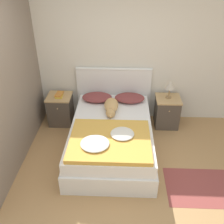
% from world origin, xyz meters
% --- Properties ---
extents(ground_plane, '(16.00, 16.00, 0.00)m').
position_xyz_m(ground_plane, '(0.00, 0.00, 0.00)').
color(ground_plane, tan).
extents(wall_back, '(9.00, 0.06, 2.55)m').
position_xyz_m(wall_back, '(0.00, 2.13, 1.27)').
color(wall_back, silver).
rests_on(wall_back, ground_plane).
extents(wall_side_left, '(0.06, 3.10, 2.55)m').
position_xyz_m(wall_side_left, '(-1.46, 1.05, 1.27)').
color(wall_side_left, gray).
rests_on(wall_side_left, ground_plane).
extents(bed, '(1.37, 2.09, 0.54)m').
position_xyz_m(bed, '(0.02, 0.99, 0.27)').
color(bed, white).
rests_on(bed, ground_plane).
extents(headboard, '(1.45, 0.06, 1.09)m').
position_xyz_m(headboard, '(0.02, 2.06, 0.57)').
color(headboard, white).
rests_on(headboard, ground_plane).
extents(nightstand_left, '(0.47, 0.47, 0.60)m').
position_xyz_m(nightstand_left, '(-1.02, 1.81, 0.30)').
color(nightstand_left, '#4C4238').
rests_on(nightstand_left, ground_plane).
extents(nightstand_right, '(0.47, 0.47, 0.60)m').
position_xyz_m(nightstand_right, '(1.07, 1.81, 0.30)').
color(nightstand_right, '#4C4238').
rests_on(nightstand_right, ground_plane).
extents(pillow_left, '(0.57, 0.40, 0.12)m').
position_xyz_m(pillow_left, '(-0.29, 1.79, 0.60)').
color(pillow_left, brown).
rests_on(pillow_left, bed).
extents(pillow_right, '(0.57, 0.40, 0.12)m').
position_xyz_m(pillow_right, '(0.33, 1.79, 0.60)').
color(pillow_right, brown).
rests_on(pillow_right, bed).
extents(quilt, '(1.20, 1.02, 0.12)m').
position_xyz_m(quilt, '(0.01, 0.50, 0.58)').
color(quilt, gold).
rests_on(quilt, bed).
extents(dog, '(0.25, 0.64, 0.19)m').
position_xyz_m(dog, '(0.00, 1.40, 0.63)').
color(dog, tan).
rests_on(dog, bed).
extents(book_stack, '(0.15, 0.24, 0.06)m').
position_xyz_m(book_stack, '(-1.01, 1.80, 0.63)').
color(book_stack, gold).
rests_on(book_stack, nightstand_left).
extents(table_lamp, '(0.18, 0.18, 0.35)m').
position_xyz_m(table_lamp, '(1.07, 1.83, 0.86)').
color(table_lamp, '#9E7A4C').
rests_on(table_lamp, nightstand_right).
extents(rug, '(1.11, 0.76, 0.00)m').
position_xyz_m(rug, '(1.42, 0.17, 0.00)').
color(rug, '#93423D').
rests_on(rug, ground_plane).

